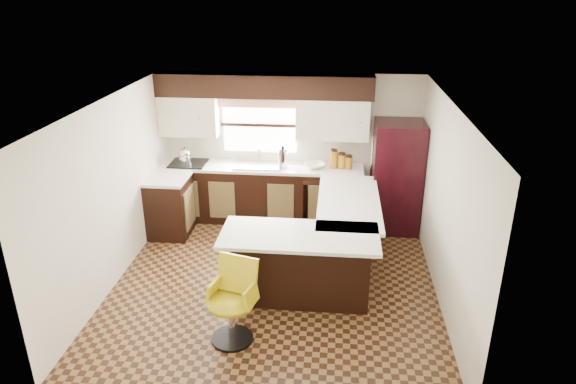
# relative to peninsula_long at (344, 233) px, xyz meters

# --- Properties ---
(floor) EXTENTS (4.40, 4.40, 0.00)m
(floor) POSITION_rel_peninsula_long_xyz_m (-0.90, -0.62, -0.45)
(floor) COLOR #49301A
(floor) RESTS_ON ground
(ceiling) EXTENTS (4.40, 4.40, 0.00)m
(ceiling) POSITION_rel_peninsula_long_xyz_m (-0.90, -0.62, 1.95)
(ceiling) COLOR silver
(ceiling) RESTS_ON wall_back
(wall_back) EXTENTS (4.40, 0.00, 4.40)m
(wall_back) POSITION_rel_peninsula_long_xyz_m (-0.90, 1.58, 0.75)
(wall_back) COLOR beige
(wall_back) RESTS_ON floor
(wall_front) EXTENTS (4.40, 0.00, 4.40)m
(wall_front) POSITION_rel_peninsula_long_xyz_m (-0.90, -2.83, 0.75)
(wall_front) COLOR beige
(wall_front) RESTS_ON floor
(wall_left) EXTENTS (0.00, 4.40, 4.40)m
(wall_left) POSITION_rel_peninsula_long_xyz_m (-3.00, -0.62, 0.75)
(wall_left) COLOR beige
(wall_left) RESTS_ON floor
(wall_right) EXTENTS (0.00, 4.40, 4.40)m
(wall_right) POSITION_rel_peninsula_long_xyz_m (1.20, -0.62, 0.75)
(wall_right) COLOR beige
(wall_right) RESTS_ON floor
(base_cab_back) EXTENTS (3.30, 0.60, 0.90)m
(base_cab_back) POSITION_rel_peninsula_long_xyz_m (-1.35, 1.28, 0.00)
(base_cab_back) COLOR black
(base_cab_back) RESTS_ON floor
(base_cab_left) EXTENTS (0.60, 0.70, 0.90)m
(base_cab_left) POSITION_rel_peninsula_long_xyz_m (-2.70, 0.62, 0.00)
(base_cab_left) COLOR black
(base_cab_left) RESTS_ON floor
(counter_back) EXTENTS (3.30, 0.60, 0.04)m
(counter_back) POSITION_rel_peninsula_long_xyz_m (-1.35, 1.28, 0.47)
(counter_back) COLOR silver
(counter_back) RESTS_ON base_cab_back
(counter_left) EXTENTS (0.60, 0.70, 0.04)m
(counter_left) POSITION_rel_peninsula_long_xyz_m (-2.70, 0.62, 0.47)
(counter_left) COLOR silver
(counter_left) RESTS_ON base_cab_left
(soffit) EXTENTS (3.40, 0.35, 0.36)m
(soffit) POSITION_rel_peninsula_long_xyz_m (-1.30, 1.40, 1.77)
(soffit) COLOR black
(soffit) RESTS_ON wall_back
(upper_cab_left) EXTENTS (0.94, 0.35, 0.64)m
(upper_cab_left) POSITION_rel_peninsula_long_xyz_m (-2.52, 1.40, 1.27)
(upper_cab_left) COLOR beige
(upper_cab_left) RESTS_ON wall_back
(upper_cab_right) EXTENTS (1.14, 0.35, 0.64)m
(upper_cab_right) POSITION_rel_peninsula_long_xyz_m (-0.22, 1.40, 1.27)
(upper_cab_right) COLOR beige
(upper_cab_right) RESTS_ON wall_back
(window_pane) EXTENTS (1.20, 0.02, 0.90)m
(window_pane) POSITION_rel_peninsula_long_xyz_m (-1.40, 1.56, 1.10)
(window_pane) COLOR white
(window_pane) RESTS_ON wall_back
(valance) EXTENTS (1.30, 0.06, 0.18)m
(valance) POSITION_rel_peninsula_long_xyz_m (-1.40, 1.52, 1.49)
(valance) COLOR #D19B93
(valance) RESTS_ON wall_back
(sink) EXTENTS (0.75, 0.45, 0.03)m
(sink) POSITION_rel_peninsula_long_xyz_m (-1.40, 1.25, 0.51)
(sink) COLOR #B2B2B7
(sink) RESTS_ON counter_back
(dishwasher) EXTENTS (0.58, 0.03, 0.78)m
(dishwasher) POSITION_rel_peninsula_long_xyz_m (-0.35, 0.99, -0.02)
(dishwasher) COLOR black
(dishwasher) RESTS_ON floor
(cooktop) EXTENTS (0.58, 0.50, 0.02)m
(cooktop) POSITION_rel_peninsula_long_xyz_m (-2.55, 1.25, 0.51)
(cooktop) COLOR black
(cooktop) RESTS_ON counter_back
(peninsula_long) EXTENTS (0.60, 1.95, 0.90)m
(peninsula_long) POSITION_rel_peninsula_long_xyz_m (0.00, 0.00, 0.00)
(peninsula_long) COLOR black
(peninsula_long) RESTS_ON floor
(peninsula_return) EXTENTS (1.65, 0.60, 0.90)m
(peninsula_return) POSITION_rel_peninsula_long_xyz_m (-0.53, -0.97, 0.00)
(peninsula_return) COLOR black
(peninsula_return) RESTS_ON floor
(counter_pen_long) EXTENTS (0.84, 1.95, 0.04)m
(counter_pen_long) POSITION_rel_peninsula_long_xyz_m (0.05, 0.00, 0.47)
(counter_pen_long) COLOR silver
(counter_pen_long) RESTS_ON peninsula_long
(counter_pen_return) EXTENTS (1.89, 0.84, 0.04)m
(counter_pen_return) POSITION_rel_peninsula_long_xyz_m (-0.55, -1.06, 0.47)
(counter_pen_return) COLOR silver
(counter_pen_return) RESTS_ON peninsula_return
(refrigerator) EXTENTS (0.75, 0.72, 1.75)m
(refrigerator) POSITION_rel_peninsula_long_xyz_m (0.80, 1.16, 0.43)
(refrigerator) COLOR black
(refrigerator) RESTS_ON floor
(bar_chair) EXTENTS (0.63, 0.63, 0.96)m
(bar_chair) POSITION_rel_peninsula_long_xyz_m (-1.23, -1.88, 0.03)
(bar_chair) COLOR gold
(bar_chair) RESTS_ON floor
(kettle) EXTENTS (0.19, 0.19, 0.26)m
(kettle) POSITION_rel_peninsula_long_xyz_m (-2.60, 1.26, 0.65)
(kettle) COLOR silver
(kettle) RESTS_ON cooktop
(percolator) EXTENTS (0.15, 0.15, 0.31)m
(percolator) POSITION_rel_peninsula_long_xyz_m (-1.00, 1.28, 0.65)
(percolator) COLOR silver
(percolator) RESTS_ON counter_back
(mixing_bowl) EXTENTS (0.39, 0.39, 0.08)m
(mixing_bowl) POSITION_rel_peninsula_long_xyz_m (-0.48, 1.28, 0.53)
(mixing_bowl) COLOR white
(mixing_bowl) RESTS_ON counter_back
(canister_large) EXTENTS (0.12, 0.12, 0.29)m
(canister_large) POSITION_rel_peninsula_long_xyz_m (-0.18, 1.30, 0.64)
(canister_large) COLOR #966215
(canister_large) RESTS_ON counter_back
(canister_med) EXTENTS (0.14, 0.14, 0.23)m
(canister_med) POSITION_rel_peninsula_long_xyz_m (-0.05, 1.30, 0.61)
(canister_med) COLOR #966215
(canister_med) RESTS_ON counter_back
(canister_small) EXTENTS (0.13, 0.13, 0.19)m
(canister_small) POSITION_rel_peninsula_long_xyz_m (0.05, 1.30, 0.59)
(canister_small) COLOR #966215
(canister_small) RESTS_ON counter_back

